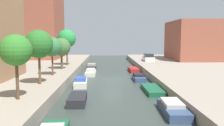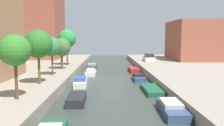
{
  "view_description": "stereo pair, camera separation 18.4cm",
  "coord_description": "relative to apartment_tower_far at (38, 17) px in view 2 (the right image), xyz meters",
  "views": [
    {
      "loc": [
        -0.72,
        -29.08,
        5.4
      ],
      "look_at": [
        0.18,
        3.05,
        1.87
      ],
      "focal_mm": 35.77,
      "sensor_mm": 36.0,
      "label": 1
    },
    {
      "loc": [
        -0.53,
        -29.09,
        5.4
      ],
      "look_at": [
        0.18,
        3.05,
        1.87
      ],
      "focal_mm": 35.77,
      "sensor_mm": 36.0,
      "label": 2
    }
  ],
  "objects": [
    {
      "name": "ground_plane",
      "position": [
        16.0,
        -21.81,
        -10.16
      ],
      "size": [
        84.0,
        84.0,
        0.0
      ],
      "primitive_type": "plane",
      "color": "#333D38"
    },
    {
      "name": "quay_right",
      "position": [
        31.0,
        -21.81,
        -9.66
      ],
      "size": [
        20.0,
        64.0,
        1.0
      ],
      "primitive_type": "cube",
      "color": "gray",
      "rests_on": "ground_plane"
    },
    {
      "name": "apartment_tower_far",
      "position": [
        0.0,
        0.0,
        0.0
      ],
      "size": [
        10.0,
        11.19,
        18.33
      ],
      "primitive_type": "cube",
      "color": "brown",
      "rests_on": "quay_left"
    },
    {
      "name": "low_block_right",
      "position": [
        34.0,
        -4.62,
        -5.16
      ],
      "size": [
        10.0,
        11.54,
        8.01
      ],
      "primitive_type": "cube",
      "color": "brown",
      "rests_on": "quay_right"
    },
    {
      "name": "street_tree_0",
      "position": [
        8.89,
        -34.87,
        -5.6
      ],
      "size": [
        2.27,
        2.27,
        4.72
      ],
      "color": "brown",
      "rests_on": "quay_left"
    },
    {
      "name": "street_tree_1",
      "position": [
        8.89,
        -29.4,
        -5.3
      ],
      "size": [
        2.71,
        2.71,
        5.24
      ],
      "color": "brown",
      "rests_on": "quay_left"
    },
    {
      "name": "street_tree_2",
      "position": [
        8.89,
        -24.17,
        -5.76
      ],
      "size": [
        2.31,
        2.31,
        4.57
      ],
      "color": "brown",
      "rests_on": "quay_left"
    },
    {
      "name": "street_tree_3",
      "position": [
        8.89,
        -18.6,
        -5.99
      ],
      "size": [
        2.62,
        2.62,
        4.51
      ],
      "color": "brown",
      "rests_on": "quay_left"
    },
    {
      "name": "street_tree_4",
      "position": [
        8.89,
        -13.95,
        -4.8
      ],
      "size": [
        3.0,
        3.0,
        5.89
      ],
      "color": "brown",
      "rests_on": "quay_left"
    },
    {
      "name": "parked_car",
      "position": [
        23.7,
        -7.22,
        -8.55
      ],
      "size": [
        1.95,
        4.44,
        1.45
      ],
      "color": "beige",
      "rests_on": "quay_right"
    },
    {
      "name": "moored_boat_left_1",
      "position": [
        12.9,
        -32.62,
        -9.82
      ],
      "size": [
        1.49,
        3.33,
        0.69
      ],
      "color": "#232328",
      "rests_on": "ground_plane"
    },
    {
      "name": "moored_boat_left_2",
      "position": [
        12.41,
        -25.74,
        -9.73
      ],
      "size": [
        1.6,
        3.47,
        1.03
      ],
      "color": "beige",
      "rests_on": "ground_plane"
    },
    {
      "name": "moored_boat_left_3",
      "position": [
        13.03,
        -17.88,
        -9.77
      ],
      "size": [
        1.46,
        4.26,
        0.93
      ],
      "color": "beige",
      "rests_on": "ground_plane"
    },
    {
      "name": "moored_boat_left_4",
      "position": [
        12.72,
        -10.95,
        -9.78
      ],
      "size": [
        1.88,
        3.65,
        0.92
      ],
      "color": "#232328",
      "rests_on": "ground_plane"
    },
    {
      "name": "moored_boat_right_1",
      "position": [
        20.11,
        -35.41,
        -9.78
      ],
      "size": [
        1.65,
        4.12,
        0.88
      ],
      "color": "#33476B",
      "rests_on": "ground_plane"
    },
    {
      "name": "moored_boat_right_2",
      "position": [
        20.02,
        -28.77,
        -9.93
      ],
      "size": [
        1.75,
        4.55,
        0.46
      ],
      "color": "#195638",
      "rests_on": "ground_plane"
    },
    {
      "name": "moored_boat_right_3",
      "position": [
        19.51,
        -22.58,
        -9.8
      ],
      "size": [
        1.46,
        3.28,
        0.85
      ],
      "color": "#33476B",
      "rests_on": "ground_plane"
    },
    {
      "name": "moored_boat_right_4",
      "position": [
        19.8,
        -14.82,
        -9.85
      ],
      "size": [
        1.55,
        3.93,
        0.63
      ],
      "color": "maroon",
      "rests_on": "ground_plane"
    }
  ]
}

